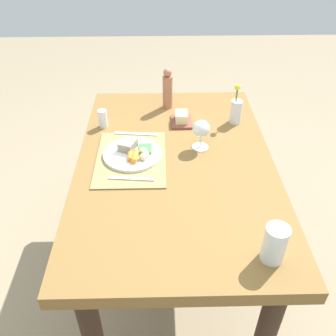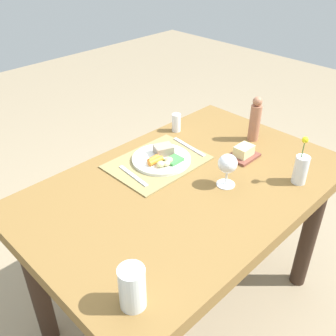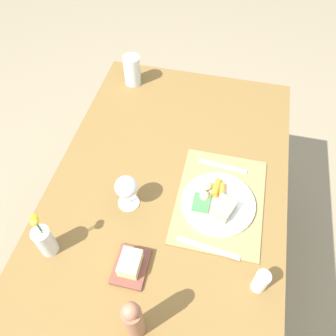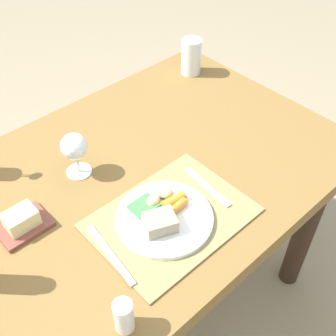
{
  "view_description": "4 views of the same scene",
  "coord_description": "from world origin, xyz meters",
  "px_view_note": "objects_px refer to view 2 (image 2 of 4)",
  "views": [
    {
      "loc": [
        1.26,
        -0.06,
        1.69
      ],
      "look_at": [
        0.09,
        -0.03,
        0.79
      ],
      "focal_mm": 39.22,
      "sensor_mm": 36.0,
      "label": 1
    },
    {
      "loc": [
        0.93,
        0.83,
        1.64
      ],
      "look_at": [
        0.05,
        -0.06,
        0.83
      ],
      "focal_mm": 41.2,
      "sensor_mm": 36.0,
      "label": 2
    },
    {
      "loc": [
        -0.67,
        -0.15,
        1.78
      ],
      "look_at": [
        0.0,
        0.0,
        0.86
      ],
      "focal_mm": 36.48,
      "sensor_mm": 36.0,
      "label": 3
    },
    {
      "loc": [
        -0.5,
        -0.7,
        1.62
      ],
      "look_at": [
        0.08,
        -0.07,
        0.79
      ],
      "focal_mm": 45.07,
      "sensor_mm": 36.0,
      "label": 4
    }
  ],
  "objects_px": {
    "salt_shaker": "(176,123)",
    "knife": "(133,176)",
    "fork": "(189,147)",
    "flower_vase": "(301,168)",
    "dinner_plate": "(162,158)",
    "water_tumbler": "(132,290)",
    "dining_table": "(186,205)",
    "butter_dish": "(244,153)",
    "wine_glass": "(228,165)",
    "pepper_mill": "(255,120)"
  },
  "relations": [
    {
      "from": "water_tumbler",
      "to": "pepper_mill",
      "type": "height_order",
      "value": "pepper_mill"
    },
    {
      "from": "fork",
      "to": "wine_glass",
      "type": "height_order",
      "value": "wine_glass"
    },
    {
      "from": "fork",
      "to": "flower_vase",
      "type": "relative_size",
      "value": 1.0
    },
    {
      "from": "dining_table",
      "to": "knife",
      "type": "distance_m",
      "value": 0.25
    },
    {
      "from": "pepper_mill",
      "to": "salt_shaker",
      "type": "bearing_deg",
      "value": -58.64
    },
    {
      "from": "wine_glass",
      "to": "butter_dish",
      "type": "relative_size",
      "value": 1.05
    },
    {
      "from": "butter_dish",
      "to": "pepper_mill",
      "type": "relative_size",
      "value": 0.61
    },
    {
      "from": "dinner_plate",
      "to": "knife",
      "type": "bearing_deg",
      "value": 0.91
    },
    {
      "from": "water_tumbler",
      "to": "butter_dish",
      "type": "relative_size",
      "value": 1.03
    },
    {
      "from": "flower_vase",
      "to": "water_tumbler",
      "type": "distance_m",
      "value": 0.84
    },
    {
      "from": "wine_glass",
      "to": "knife",
      "type": "bearing_deg",
      "value": -52.8
    },
    {
      "from": "fork",
      "to": "pepper_mill",
      "type": "relative_size",
      "value": 0.95
    },
    {
      "from": "flower_vase",
      "to": "butter_dish",
      "type": "bearing_deg",
      "value": -89.95
    },
    {
      "from": "wine_glass",
      "to": "water_tumbler",
      "type": "height_order",
      "value": "wine_glass"
    },
    {
      "from": "flower_vase",
      "to": "pepper_mill",
      "type": "xyz_separation_m",
      "value": [
        -0.16,
        -0.33,
        0.03
      ]
    },
    {
      "from": "flower_vase",
      "to": "butter_dish",
      "type": "distance_m",
      "value": 0.27
    },
    {
      "from": "dinner_plate",
      "to": "flower_vase",
      "type": "xyz_separation_m",
      "value": [
        -0.28,
        0.49,
        0.05
      ]
    },
    {
      "from": "wine_glass",
      "to": "butter_dish",
      "type": "distance_m",
      "value": 0.24
    },
    {
      "from": "dinner_plate",
      "to": "pepper_mill",
      "type": "height_order",
      "value": "pepper_mill"
    },
    {
      "from": "dinner_plate",
      "to": "butter_dish",
      "type": "distance_m",
      "value": 0.36
    },
    {
      "from": "salt_shaker",
      "to": "fork",
      "type": "bearing_deg",
      "value": 62.82
    },
    {
      "from": "dining_table",
      "to": "water_tumbler",
      "type": "distance_m",
      "value": 0.62
    },
    {
      "from": "wine_glass",
      "to": "pepper_mill",
      "type": "distance_m",
      "value": 0.41
    },
    {
      "from": "knife",
      "to": "dinner_plate",
      "type": "bearing_deg",
      "value": -173.81
    },
    {
      "from": "dinner_plate",
      "to": "water_tumbler",
      "type": "relative_size",
      "value": 1.89
    },
    {
      "from": "dinner_plate",
      "to": "butter_dish",
      "type": "xyz_separation_m",
      "value": [
        -0.28,
        0.22,
        0.0
      ]
    },
    {
      "from": "wine_glass",
      "to": "salt_shaker",
      "type": "distance_m",
      "value": 0.5
    },
    {
      "from": "dining_table",
      "to": "wine_glass",
      "type": "distance_m",
      "value": 0.26
    },
    {
      "from": "dinner_plate",
      "to": "water_tumbler",
      "type": "distance_m",
      "value": 0.73
    },
    {
      "from": "dining_table",
      "to": "butter_dish",
      "type": "height_order",
      "value": "butter_dish"
    },
    {
      "from": "dinner_plate",
      "to": "knife",
      "type": "relative_size",
      "value": 1.39
    },
    {
      "from": "dinner_plate",
      "to": "salt_shaker",
      "type": "bearing_deg",
      "value": -147.9
    },
    {
      "from": "dinner_plate",
      "to": "butter_dish",
      "type": "height_order",
      "value": "dinner_plate"
    },
    {
      "from": "water_tumbler",
      "to": "flower_vase",
      "type": "bearing_deg",
      "value": 178.32
    },
    {
      "from": "knife",
      "to": "wine_glass",
      "type": "xyz_separation_m",
      "value": [
        -0.22,
        0.3,
        0.09
      ]
    },
    {
      "from": "fork",
      "to": "salt_shaker",
      "type": "bearing_deg",
      "value": -110.79
    },
    {
      "from": "knife",
      "to": "pepper_mill",
      "type": "height_order",
      "value": "pepper_mill"
    },
    {
      "from": "dining_table",
      "to": "flower_vase",
      "type": "bearing_deg",
      "value": 136.1
    },
    {
      "from": "dinner_plate",
      "to": "wine_glass",
      "type": "bearing_deg",
      "value": 101.14
    },
    {
      "from": "dinner_plate",
      "to": "wine_glass",
      "type": "relative_size",
      "value": 1.84
    },
    {
      "from": "knife",
      "to": "butter_dish",
      "type": "relative_size",
      "value": 1.4
    },
    {
      "from": "dining_table",
      "to": "pepper_mill",
      "type": "distance_m",
      "value": 0.53
    },
    {
      "from": "dining_table",
      "to": "butter_dish",
      "type": "distance_m",
      "value": 0.35
    },
    {
      "from": "salt_shaker",
      "to": "knife",
      "type": "bearing_deg",
      "value": 20.97
    },
    {
      "from": "butter_dish",
      "to": "fork",
      "type": "bearing_deg",
      "value": -63.48
    },
    {
      "from": "dining_table",
      "to": "dinner_plate",
      "type": "height_order",
      "value": "dinner_plate"
    },
    {
      "from": "flower_vase",
      "to": "knife",
      "type": "bearing_deg",
      "value": -47.74
    },
    {
      "from": "knife",
      "to": "salt_shaker",
      "type": "relative_size",
      "value": 2.04
    },
    {
      "from": "pepper_mill",
      "to": "flower_vase",
      "type": "bearing_deg",
      "value": 63.42
    },
    {
      "from": "dining_table",
      "to": "salt_shaker",
      "type": "bearing_deg",
      "value": -130.73
    }
  ]
}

